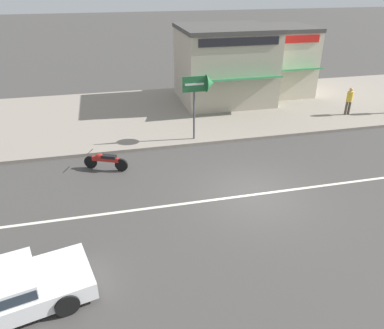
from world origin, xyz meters
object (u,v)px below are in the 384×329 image
Objects in this scene: shopfront_corner_warung at (224,64)px; shopfront_mid_block at (272,60)px; arrow_signboard at (206,86)px; sedan_white_0 at (5,292)px; motorcycle_0 at (105,160)px; pedestrian_mid_kerb at (349,99)px.

shopfront_corner_warung is 1.19× the size of shopfront_mid_block.
shopfront_corner_warung reaches higher than arrow_signboard.
motorcycle_0 is (2.61, 7.05, -0.11)m from sedan_white_0.
motorcycle_0 is 14.54m from shopfront_mid_block.
pedestrian_mid_kerb is at bearing 9.36° from arrow_signboard.
motorcycle_0 is 11.35m from shopfront_corner_warung.
pedestrian_mid_kerb is at bearing 32.55° from sedan_white_0.
pedestrian_mid_kerb is 7.74m from shopfront_corner_warung.
motorcycle_0 is at bearing -142.17° from shopfront_mid_block.
sedan_white_0 is 21.25m from shopfront_mid_block.
arrow_signboard is (7.56, 9.07, 2.25)m from sedan_white_0.
motorcycle_0 is 5.84m from arrow_signboard.
sedan_white_0 is at bearing -129.78° from arrow_signboard.
shopfront_mid_block reaches higher than motorcycle_0.
motorcycle_0 is at bearing -165.88° from pedestrian_mid_kerb.
shopfront_mid_block is (-2.55, 5.33, 1.27)m from pedestrian_mid_kerb.
motorcycle_0 is at bearing 69.70° from sedan_white_0.
arrow_signboard is at bearing 50.22° from sedan_white_0.
sedan_white_0 is 0.90× the size of shopfront_mid_block.
pedestrian_mid_kerb is at bearing 14.12° from motorcycle_0.
sedan_white_0 is at bearing -110.30° from motorcycle_0.
shopfront_mid_block reaches higher than sedan_white_0.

